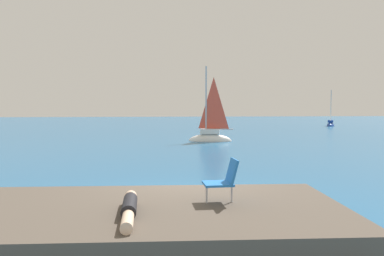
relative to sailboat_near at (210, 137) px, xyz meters
The scene contains 8 objects.
ground_plane 16.41m from the sailboat_near, 101.01° to the right, with size 160.00×160.00×0.00m, color #236093.
shore_ledge 19.05m from the sailboat_near, 102.33° to the right, with size 6.79×3.48×0.61m, color brown.
boulder_seaward 17.32m from the sailboat_near, 97.89° to the right, with size 1.28×1.02×0.70m, color #4D473F.
boulder_inland 16.76m from the sailboat_near, 97.87° to the right, with size 0.83×0.66×0.45m, color #565044.
sailboat_near is the anchor object (origin of this frame).
sailboat_far 25.61m from the sailboat_near, 45.76° to the left, with size 1.98×2.64×4.84m.
person_sunbather 19.63m from the sailboat_near, 103.05° to the right, with size 0.25×1.76×0.25m.
beach_chair 18.73m from the sailboat_near, 98.47° to the right, with size 0.61×0.49×0.80m.
Camera 1 is at (-0.96, -9.03, 2.35)m, focal length 35.02 mm.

